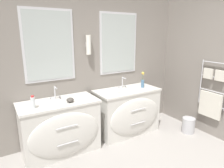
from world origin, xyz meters
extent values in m
cube|color=gray|center=(0.00, 2.17, 1.30)|extent=(5.18, 0.06, 2.60)
cube|color=silver|center=(-0.71, 2.14, 1.62)|extent=(0.77, 0.01, 1.09)
cube|color=#B2BCBA|center=(-0.71, 2.13, 1.62)|extent=(0.70, 0.01, 1.02)
cube|color=silver|center=(0.55, 2.14, 1.62)|extent=(0.77, 0.01, 1.09)
cube|color=#B2BCBA|center=(0.55, 2.13, 1.62)|extent=(0.70, 0.01, 1.02)
cylinder|color=white|center=(-0.08, 2.08, 1.62)|extent=(0.08, 0.08, 0.32)
cube|color=silver|center=(-0.08, 2.13, 1.62)|extent=(0.05, 0.02, 0.08)
cube|color=gray|center=(1.82, 0.96, 1.30)|extent=(0.06, 4.22, 2.60)
cylinder|color=silver|center=(1.75, 1.22, 0.95)|extent=(0.02, 0.02, 0.81)
cylinder|color=silver|center=(1.75, 0.97, 1.33)|extent=(0.02, 0.49, 0.02)
cylinder|color=silver|center=(1.75, 0.97, 1.08)|extent=(0.02, 0.49, 0.02)
cylinder|color=silver|center=(1.75, 0.97, 0.83)|extent=(0.02, 0.49, 0.02)
cylinder|color=silver|center=(1.75, 0.97, 0.58)|extent=(0.02, 0.49, 0.02)
cube|color=silver|center=(1.73, 0.97, 0.58)|extent=(0.04, 0.41, 0.45)
cube|color=silver|center=(1.73, 0.87, 1.12)|extent=(0.04, 0.17, 0.18)
cube|color=silver|center=(1.73, 1.08, 1.12)|extent=(0.04, 0.17, 0.18)
cube|color=silver|center=(-0.71, 1.85, 0.39)|extent=(1.13, 0.55, 0.79)
ellipsoid|color=silver|center=(-0.71, 1.57, 0.39)|extent=(1.04, 0.12, 0.66)
cube|color=silver|center=(-0.71, 1.85, 0.80)|extent=(1.16, 0.58, 0.03)
ellipsoid|color=white|center=(-0.71, 1.82, 0.78)|extent=(0.43, 0.38, 0.08)
cylinder|color=silver|center=(-0.71, 1.50, 0.55)|extent=(0.31, 0.01, 0.01)
cylinder|color=silver|center=(-0.71, 1.50, 0.30)|extent=(0.31, 0.01, 0.01)
cube|color=silver|center=(0.55, 1.85, 0.39)|extent=(1.13, 0.55, 0.79)
ellipsoid|color=silver|center=(0.55, 1.57, 0.39)|extent=(1.04, 0.12, 0.66)
cube|color=silver|center=(0.55, 1.85, 0.80)|extent=(1.16, 0.58, 0.03)
ellipsoid|color=white|center=(0.55, 1.82, 0.78)|extent=(0.43, 0.38, 0.08)
cylinder|color=silver|center=(0.55, 1.50, 0.55)|extent=(0.31, 0.01, 0.01)
cylinder|color=silver|center=(0.55, 1.50, 0.30)|extent=(0.31, 0.01, 0.01)
cylinder|color=silver|center=(-0.71, 2.00, 0.92)|extent=(0.02, 0.02, 0.20)
cylinder|color=silver|center=(-0.71, 1.94, 1.01)|extent=(0.02, 0.11, 0.02)
cylinder|color=silver|center=(-0.78, 2.00, 0.84)|extent=(0.03, 0.03, 0.04)
cylinder|color=silver|center=(-0.64, 2.00, 0.84)|extent=(0.03, 0.03, 0.04)
cylinder|color=silver|center=(0.55, 2.00, 0.92)|extent=(0.02, 0.02, 0.20)
cylinder|color=silver|center=(0.55, 1.94, 1.01)|extent=(0.02, 0.11, 0.02)
cylinder|color=silver|center=(0.48, 2.00, 0.84)|extent=(0.03, 0.03, 0.04)
cylinder|color=silver|center=(0.62, 2.00, 0.84)|extent=(0.03, 0.03, 0.04)
cylinder|color=silver|center=(-1.07, 1.75, 0.90)|extent=(0.06, 0.06, 0.16)
cylinder|color=red|center=(-1.07, 1.75, 0.99)|extent=(0.04, 0.04, 0.02)
ellipsoid|color=#4C4742|center=(-0.56, 1.73, 0.85)|extent=(0.11, 0.11, 0.07)
cylinder|color=teal|center=(0.89, 1.82, 0.89)|extent=(0.06, 0.06, 0.14)
cylinder|color=#477238|center=(0.89, 1.82, 1.03)|extent=(0.01, 0.01, 0.13)
sphere|color=#E5BF47|center=(0.89, 1.82, 1.09)|extent=(0.05, 0.05, 0.05)
cube|color=white|center=(0.28, 1.72, 0.83)|extent=(0.09, 0.06, 0.02)
ellipsoid|color=#F2E5CC|center=(0.28, 1.72, 0.85)|extent=(0.06, 0.04, 0.02)
cylinder|color=#B7B7BC|center=(1.52, 1.21, 0.14)|extent=(0.23, 0.23, 0.28)
torus|color=#B7B7BC|center=(1.52, 1.21, 0.27)|extent=(0.23, 0.23, 0.01)
camera|label=1|loc=(-1.48, -0.97, 1.81)|focal=32.00mm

